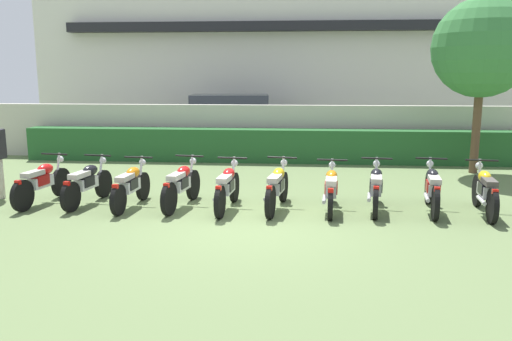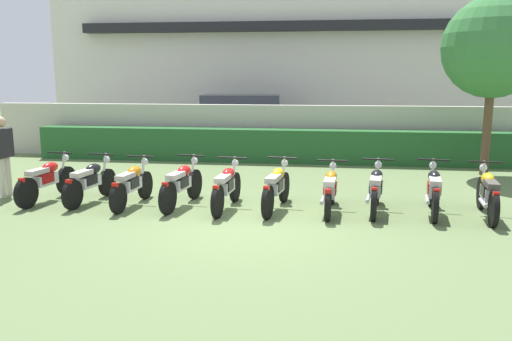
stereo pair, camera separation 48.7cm
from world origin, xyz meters
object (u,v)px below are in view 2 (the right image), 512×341
(tree_near_inspector, at_px, (494,48))
(motorcycle_in_row_6, at_px, (330,190))
(motorcycle_in_row_0, at_px, (47,180))
(parked_car, at_px, (245,122))
(motorcycle_in_row_4, at_px, (227,187))
(motorcycle_in_row_2, at_px, (132,184))
(motorcycle_in_row_7, at_px, (376,189))
(motorcycle_in_row_8, at_px, (434,190))
(motorcycle_in_row_9, at_px, (488,193))
(motorcycle_in_row_5, at_px, (276,187))
(motorcycle_in_row_3, at_px, (182,184))
(inspector_person, at_px, (2,149))
(motorcycle_in_row_1, at_px, (90,181))

(tree_near_inspector, xyz_separation_m, motorcycle_in_row_6, (-4.03, -4.30, -2.82))
(motorcycle_in_row_0, bearing_deg, motorcycle_in_row_6, -82.93)
(parked_car, bearing_deg, motorcycle_in_row_4, -88.08)
(motorcycle_in_row_2, bearing_deg, motorcycle_in_row_7, -83.60)
(motorcycle_in_row_8, distance_m, motorcycle_in_row_9, 0.94)
(motorcycle_in_row_4, bearing_deg, motorcycle_in_row_0, 92.45)
(motorcycle_in_row_4, xyz_separation_m, motorcycle_in_row_5, (0.96, 0.08, 0.00))
(motorcycle_in_row_3, bearing_deg, motorcycle_in_row_4, -88.46)
(motorcycle_in_row_0, distance_m, motorcycle_in_row_2, 1.89)
(motorcycle_in_row_0, relative_size, motorcycle_in_row_9, 1.00)
(motorcycle_in_row_4, relative_size, motorcycle_in_row_7, 1.02)
(motorcycle_in_row_3, height_order, inspector_person, inspector_person)
(motorcycle_in_row_1, xyz_separation_m, motorcycle_in_row_2, (0.95, -0.16, -0.00))
(inspector_person, bearing_deg, motorcycle_in_row_3, -4.08)
(motorcycle_in_row_7, bearing_deg, parked_car, 32.23)
(tree_near_inspector, distance_m, motorcycle_in_row_1, 10.23)
(inspector_person, bearing_deg, motorcycle_in_row_0, -12.82)
(motorcycle_in_row_0, distance_m, motorcycle_in_row_8, 7.73)
(parked_car, height_order, motorcycle_in_row_3, parked_car)
(parked_car, xyz_separation_m, motorcycle_in_row_1, (-1.93, -8.39, -0.49))
(parked_car, xyz_separation_m, motorcycle_in_row_4, (0.95, -8.56, -0.49))
(motorcycle_in_row_7, bearing_deg, motorcycle_in_row_6, 105.11)
(motorcycle_in_row_5, xyz_separation_m, motorcycle_in_row_8, (2.96, 0.10, 0.01))
(motorcycle_in_row_0, xyz_separation_m, motorcycle_in_row_4, (3.81, -0.15, -0.00))
(parked_car, relative_size, motorcycle_in_row_7, 2.50)
(tree_near_inspector, xyz_separation_m, motorcycle_in_row_3, (-6.96, -4.24, -2.80))
(motorcycle_in_row_0, relative_size, motorcycle_in_row_2, 1.04)
(motorcycle_in_row_2, bearing_deg, motorcycle_in_row_1, 85.19)
(motorcycle_in_row_2, distance_m, motorcycle_in_row_9, 6.78)
(parked_car, height_order, motorcycle_in_row_7, parked_car)
(motorcycle_in_row_1, height_order, motorcycle_in_row_7, motorcycle_in_row_7)
(motorcycle_in_row_8, xyz_separation_m, motorcycle_in_row_9, (0.94, -0.12, -0.00))
(motorcycle_in_row_0, distance_m, motorcycle_in_row_4, 3.81)
(tree_near_inspector, relative_size, motorcycle_in_row_3, 2.38)
(parked_car, relative_size, inspector_person, 2.68)
(motorcycle_in_row_1, relative_size, motorcycle_in_row_5, 0.94)
(motorcycle_in_row_1, relative_size, inspector_person, 1.05)
(motorcycle_in_row_4, relative_size, inspector_person, 1.09)
(motorcycle_in_row_4, distance_m, motorcycle_in_row_6, 2.00)
(motorcycle_in_row_4, distance_m, motorcycle_in_row_9, 4.86)
(motorcycle_in_row_0, height_order, motorcycle_in_row_1, motorcycle_in_row_0)
(motorcycle_in_row_4, xyz_separation_m, motorcycle_in_row_8, (3.92, 0.18, 0.01))
(motorcycle_in_row_7, xyz_separation_m, inspector_person, (-7.76, 0.23, 0.58))
(motorcycle_in_row_2, bearing_deg, parked_car, -1.95)
(parked_car, relative_size, motorcycle_in_row_5, 2.39)
(motorcycle_in_row_0, distance_m, inspector_person, 1.26)
(motorcycle_in_row_1, height_order, motorcycle_in_row_3, motorcycle_in_row_3)
(motorcycle_in_row_7, distance_m, inspector_person, 7.79)
(motorcycle_in_row_7, xyz_separation_m, motorcycle_in_row_8, (1.06, 0.01, 0.00))
(motorcycle_in_row_2, height_order, inspector_person, inspector_person)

